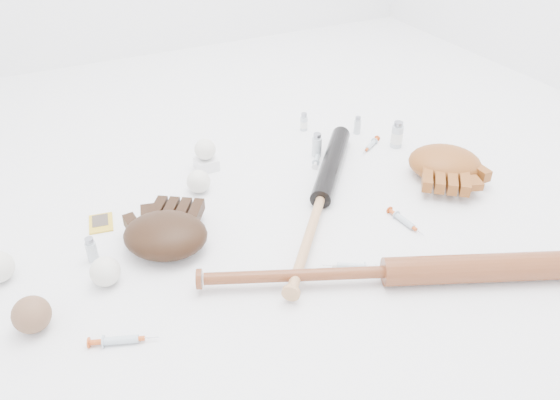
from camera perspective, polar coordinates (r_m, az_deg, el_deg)
name	(u,v)px	position (r m, az deg, el deg)	size (l,w,h in m)	color
bat_dark	(321,198)	(1.59, 4.29, 0.17)	(0.86, 0.06, 0.06)	black
bat_wood	(388,272)	(1.35, 11.19, -7.37)	(0.97, 0.07, 0.07)	brown
glove_dark	(165,235)	(1.45, -11.88, -3.55)	(0.26, 0.26, 0.09)	black
glove_tan	(445,163)	(1.80, 16.84, 3.75)	(0.27, 0.27, 0.10)	brown
trading_card	(101,223)	(1.61, -18.20, -2.31)	(0.06, 0.09, 0.00)	gold
pedestal	(206,164)	(1.79, -7.71, 3.79)	(0.07, 0.07, 0.04)	white
baseball_on_pedestal	(205,149)	(1.76, -7.84, 5.27)	(0.07, 0.07, 0.07)	silver
baseball_upper	(198,181)	(1.67, -8.52, 1.93)	(0.07, 0.07, 0.07)	silver
baseball_mid	(105,272)	(1.39, -17.80, -7.13)	(0.07, 0.07, 0.07)	silver
baseball_aged	(32,315)	(1.33, -24.53, -10.84)	(0.08, 0.08, 0.08)	brown
syringe_0	(121,340)	(1.26, -16.27, -13.88)	(0.16, 0.03, 0.02)	#ADBCC6
syringe_1	(351,266)	(1.39, 7.41, -6.89)	(0.15, 0.03, 0.02)	#ADBCC6
syringe_2	(317,158)	(1.83, 3.89, 4.42)	(0.15, 0.03, 0.02)	#ADBCC6
syringe_3	(405,221)	(1.57, 12.89, -2.16)	(0.15, 0.03, 0.02)	#ADBCC6
syringe_4	(371,145)	(1.93, 9.47, 5.69)	(0.14, 0.02, 0.02)	#ADBCC6
vial_0	(357,125)	(2.01, 8.09, 7.76)	(0.02, 0.02, 0.07)	silver
vial_1	(304,122)	(2.01, 2.51, 8.18)	(0.03, 0.03, 0.07)	silver
vial_2	(317,145)	(1.84, 3.88, 5.78)	(0.03, 0.03, 0.08)	silver
vial_3	(397,134)	(1.93, 12.14, 6.72)	(0.04, 0.04, 0.09)	silver
vial_4	(91,249)	(1.47, -19.11, -4.88)	(0.03, 0.03, 0.07)	silver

